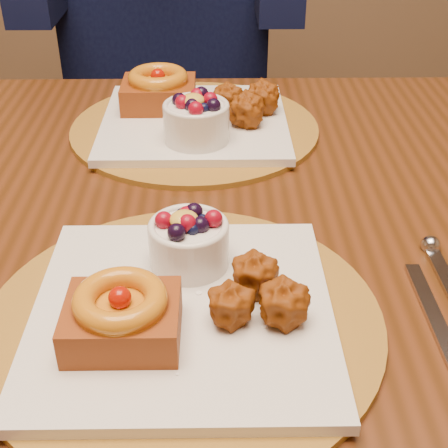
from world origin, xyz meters
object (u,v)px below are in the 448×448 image
(chair_far, at_px, (174,138))
(place_setting_near, at_px, (181,302))
(dining_table, at_px, (192,254))
(place_setting_far, at_px, (192,116))

(chair_far, bearing_deg, place_setting_near, -104.16)
(dining_table, relative_size, place_setting_far, 4.21)
(place_setting_near, height_order, place_setting_far, place_setting_far)
(dining_table, height_order, place_setting_near, place_setting_near)
(dining_table, xyz_separation_m, chair_far, (-0.08, 0.82, -0.21))
(place_setting_far, distance_m, chair_far, 0.68)
(place_setting_near, bearing_deg, dining_table, 89.45)
(place_setting_near, xyz_separation_m, place_setting_far, (-0.00, 0.43, 0.00))
(place_setting_near, bearing_deg, place_setting_far, 90.14)
(place_setting_near, bearing_deg, chair_far, 94.10)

